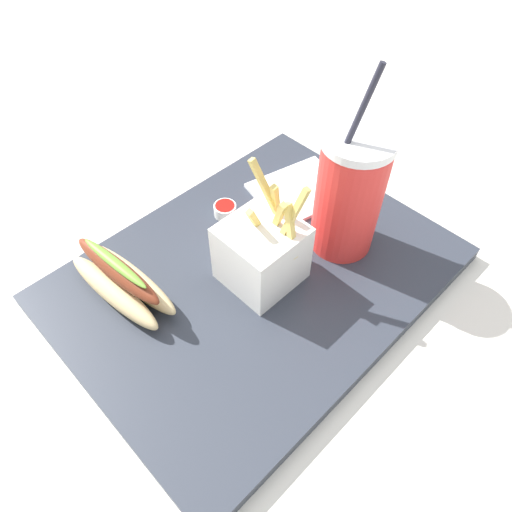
% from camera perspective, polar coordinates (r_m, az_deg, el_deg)
% --- Properties ---
extents(ground_plane, '(2.40, 2.40, 0.02)m').
position_cam_1_polar(ground_plane, '(0.62, 0.00, -3.61)').
color(ground_plane, silver).
extents(food_tray, '(0.47, 0.36, 0.02)m').
position_cam_1_polar(food_tray, '(0.60, 0.00, -2.47)').
color(food_tray, '#2D333D').
rests_on(food_tray, ground_plane).
extents(soda_cup, '(0.08, 0.08, 0.25)m').
position_cam_1_polar(soda_cup, '(0.58, 11.19, 7.34)').
color(soda_cup, red).
rests_on(soda_cup, food_tray).
extents(fries_basket, '(0.09, 0.08, 0.15)m').
position_cam_1_polar(fries_basket, '(0.56, 0.96, 0.60)').
color(fries_basket, white).
rests_on(fries_basket, food_tray).
extents(hot_dog_1, '(0.07, 0.16, 0.06)m').
position_cam_1_polar(hot_dog_1, '(0.57, -16.02, -2.92)').
color(hot_dog_1, '#E5C689').
rests_on(hot_dog_1, food_tray).
extents(ketchup_cup_1, '(0.03, 0.03, 0.02)m').
position_cam_1_polar(ketchup_cup_1, '(0.65, -3.77, 5.65)').
color(ketchup_cup_1, white).
rests_on(ketchup_cup_1, food_tray).
extents(napkin_stack, '(0.15, 0.13, 0.01)m').
position_cam_1_polar(napkin_stack, '(0.69, 5.33, 7.89)').
color(napkin_stack, white).
rests_on(napkin_stack, food_tray).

